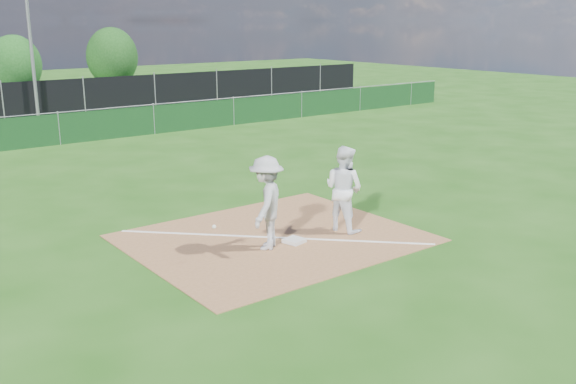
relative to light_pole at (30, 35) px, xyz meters
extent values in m
plane|color=#1C4C10|center=(-1.50, -12.70, -4.00)|extent=(90.00, 90.00, 0.00)
cube|color=brown|center=(-1.50, -21.70, -3.99)|extent=(6.00, 5.00, 0.02)
cube|color=white|center=(-1.50, -21.70, -3.98)|extent=(5.01, 5.01, 0.01)
cube|color=black|center=(-1.50, -7.70, -3.40)|extent=(44.00, 0.05, 1.20)
cube|color=black|center=(-1.50, 0.30, -3.10)|extent=(46.00, 0.04, 1.80)
cylinder|color=slate|center=(0.00, 0.00, 0.00)|extent=(0.16, 0.16, 8.00)
cube|color=silver|center=(-1.33, -22.23, -3.94)|extent=(0.47, 0.47, 0.08)
imported|color=silver|center=(-1.99, -22.13, -3.00)|extent=(1.44, 1.38, 1.97)
sphere|color=white|center=(-3.30, -22.18, -3.24)|extent=(0.08, 0.08, 0.08)
imported|color=white|center=(0.11, -22.19, -3.02)|extent=(0.93, 1.09, 1.97)
imported|color=black|center=(4.73, 5.16, -3.36)|extent=(4.60, 2.52, 1.26)
cylinder|color=#382316|center=(1.96, 10.55, -3.46)|extent=(0.24, 0.24, 1.08)
ellipsoid|color=#164C15|center=(1.96, 10.55, -2.03)|extent=(3.23, 3.23, 3.71)
cylinder|color=#382316|center=(8.86, 11.66, -3.40)|extent=(0.24, 0.24, 1.19)
ellipsoid|color=#154112|center=(8.86, 11.66, -1.82)|extent=(3.57, 3.57, 4.11)
camera|label=1|loc=(-9.43, -32.53, 0.66)|focal=40.00mm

